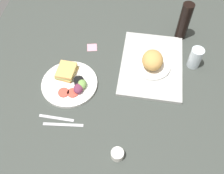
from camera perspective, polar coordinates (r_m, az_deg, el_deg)
name	(u,v)px	position (r cm, az deg, el deg)	size (l,w,h in cm)	color
ground_plane	(107,89)	(132.14, -1.18, -0.51)	(190.00, 150.00, 3.00)	#383D38
serving_tray	(151,65)	(140.75, 8.87, 5.00)	(45.00, 33.00, 1.60)	#B2B2AD
bread_plate_near	(152,62)	(135.57, 9.04, 5.62)	(19.96, 19.96, 10.06)	white
plate_with_salad	(70,82)	(132.69, -9.33, 1.18)	(28.86, 28.86, 5.40)	white
drinking_glass	(195,58)	(142.59, 18.23, 6.28)	(6.70, 6.70, 11.84)	silver
soda_bottle	(184,21)	(152.75, 15.91, 13.99)	(6.40, 6.40, 22.91)	black
espresso_cup	(117,154)	(112.61, 1.22, -14.88)	(5.60, 5.60, 4.00)	silver
fork	(56,118)	(124.42, -12.38, -6.80)	(17.00, 1.40, 0.50)	#B7B7BC
knife	(63,125)	(122.17, -10.92, -8.28)	(19.00, 1.40, 0.50)	#B7B7BC
sticky_note	(92,47)	(149.03, -4.51, 8.87)	(5.60, 5.60, 0.12)	pink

